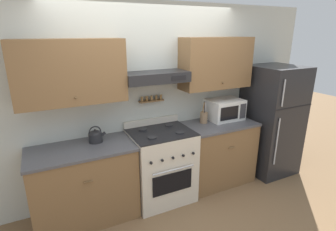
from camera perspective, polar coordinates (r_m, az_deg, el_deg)
ground_plane at (r=3.58m, az=0.74°, el=-19.64°), size 16.00×16.00×0.00m
wall_back at (r=3.46m, az=-4.12°, el=5.37°), size 5.20×0.46×2.55m
counter_left at (r=3.34m, az=-17.68°, el=-13.98°), size 1.18×0.64×0.93m
counter_right at (r=4.01m, az=10.56°, el=-7.85°), size 1.06×0.64×0.93m
stove_range at (r=3.54m, az=-1.47°, el=-10.74°), size 0.79×0.68×1.05m
refrigerator at (r=4.44m, az=21.53°, el=-0.92°), size 0.73×0.77×1.70m
tea_kettle at (r=3.22m, az=-15.49°, el=-4.29°), size 0.21×0.16×0.20m
microwave at (r=3.99m, az=12.14°, el=1.35°), size 0.51×0.40×0.30m
utensil_crock at (r=3.78m, az=7.80°, el=-0.34°), size 0.11×0.11×0.31m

